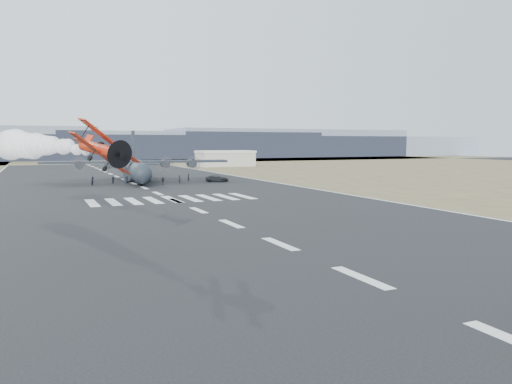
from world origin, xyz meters
TOP-DOWN VIEW (x-y plane):
  - ground at (0.00, 0.00)m, footprint 500.00×500.00m
  - scrub_far at (0.00, 230.00)m, footprint 500.00×80.00m
  - runway_markings at (0.00, 60.00)m, footprint 60.00×260.00m
  - ridge_seg_d at (0.00, 260.00)m, footprint 150.00×50.00m
  - ridge_seg_e at (65.00, 260.00)m, footprint 150.00×50.00m
  - ridge_seg_f at (130.00, 260.00)m, footprint 150.00×50.00m
  - ridge_seg_g at (195.00, 260.00)m, footprint 150.00×50.00m
  - hangar_right at (46.00, 150.00)m, footprint 20.50×12.50m
  - aerobatic_biplane at (-14.74, 13.38)m, footprint 5.12×5.59m
  - smoke_trail at (-20.68, 37.43)m, footprint 8.93×29.39m
  - transport_aircraft at (1.75, 88.81)m, footprint 41.04×33.70m
  - support_vehicle at (18.31, 80.54)m, footprint 5.78×4.00m
  - crew_a at (9.24, 79.43)m, footprint 0.63×0.73m
  - crew_b at (-4.28, 83.64)m, footprint 0.94×0.85m
  - crew_c at (0.52, 83.82)m, footprint 1.29×0.74m
  - crew_d at (5.20, 78.01)m, footprint 1.07×0.92m
  - crew_e at (-1.33, 84.23)m, footprint 0.74×0.92m
  - crew_f at (2.01, 80.52)m, footprint 0.86×1.52m
  - crew_g at (12.45, 83.70)m, footprint 0.87×0.88m
  - crew_h at (-8.61, 82.04)m, footprint 0.89×1.03m

SIDE VIEW (x-z plane):
  - ground at x=0.00m, z-range 0.00..0.00m
  - scrub_far at x=0.00m, z-range 0.00..0.00m
  - runway_markings at x=0.00m, z-range 0.00..0.01m
  - support_vehicle at x=18.31m, z-range 0.00..1.47m
  - crew_f at x=2.01m, z-range 0.00..1.56m
  - crew_e at x=-1.33m, z-range 0.00..1.62m
  - crew_d at x=5.20m, z-range 0.00..1.64m
  - crew_b at x=-4.28m, z-range 0.00..1.65m
  - crew_a at x=9.24m, z-range 0.00..1.79m
  - crew_h at x=-8.61m, z-range 0.00..1.81m
  - crew_g at x=12.45m, z-range 0.00..1.87m
  - crew_c at x=0.52m, z-range 0.00..1.88m
  - hangar_right at x=46.00m, z-range 0.06..5.96m
  - transport_aircraft at x=1.75m, z-range -2.87..8.97m
  - ridge_seg_d at x=0.00m, z-range 0.00..13.00m
  - ridge_seg_g at x=195.00m, z-range 0.00..13.00m
  - ridge_seg_e at x=65.00m, z-range 0.00..15.00m
  - aerobatic_biplane at x=-14.74m, z-range 6.15..10.73m
  - ridge_seg_f at x=130.00m, z-range 0.00..17.00m
  - smoke_trail at x=-20.68m, z-range 6.76..10.54m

